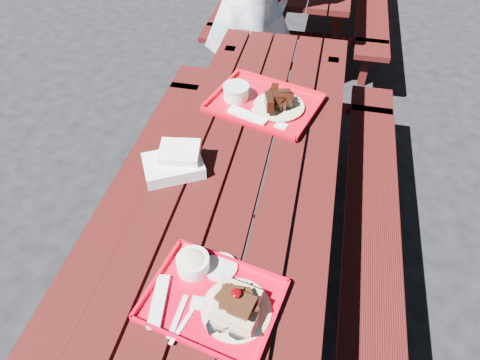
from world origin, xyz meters
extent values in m
plane|color=black|center=(0.00, 0.00, 0.00)|extent=(60.00, 60.00, 0.00)
cube|color=#3E0F0B|center=(-0.30, 0.00, 0.73)|extent=(0.14, 2.40, 0.04)
cube|color=#3E0F0B|center=(-0.15, 0.00, 0.73)|extent=(0.14, 2.40, 0.04)
cube|color=#3E0F0B|center=(0.00, 0.00, 0.73)|extent=(0.14, 2.40, 0.04)
cube|color=#3E0F0B|center=(0.15, 0.00, 0.73)|extent=(0.14, 2.40, 0.04)
cube|color=#3E0F0B|center=(0.30, 0.00, 0.73)|extent=(0.14, 2.40, 0.04)
cube|color=#3E0F0B|center=(-0.58, 0.00, 0.43)|extent=(0.25, 2.40, 0.04)
cube|color=#3E0F0B|center=(-0.58, 0.84, 0.21)|extent=(0.06, 0.06, 0.42)
cube|color=#3E0F0B|center=(0.58, 0.00, 0.43)|extent=(0.25, 2.40, 0.04)
cube|color=#3E0F0B|center=(0.58, 0.84, 0.21)|extent=(0.06, 0.06, 0.42)
cube|color=#3E0F0B|center=(-0.30, 0.96, 0.38)|extent=(0.06, 0.06, 0.75)
cube|color=#3E0F0B|center=(0.30, 0.96, 0.38)|extent=(0.06, 0.06, 0.75)
cube|color=#3E0F0B|center=(0.00, 0.96, 0.43)|extent=(1.40, 0.06, 0.04)
cube|color=#3E0F0B|center=(-0.58, 1.96, 0.21)|extent=(0.06, 0.06, 0.42)
cube|color=#3E0F0B|center=(0.58, 1.96, 0.21)|extent=(0.06, 0.06, 0.42)
cube|color=#3E0F0B|center=(-0.30, 1.84, 0.38)|extent=(0.06, 0.06, 0.75)
cube|color=#3E0F0B|center=(0.30, 1.84, 0.38)|extent=(0.06, 0.06, 0.75)
cube|color=#3E0F0B|center=(0.00, 1.84, 0.43)|extent=(1.40, 0.06, 0.04)
cube|color=red|center=(0.02, -0.63, 0.76)|extent=(0.46, 0.38, 0.01)
cube|color=red|center=(0.05, -0.48, 0.77)|extent=(0.40, 0.09, 0.02)
cube|color=red|center=(-0.01, -0.79, 0.77)|extent=(0.40, 0.09, 0.02)
cube|color=red|center=(0.21, -0.67, 0.77)|extent=(0.07, 0.31, 0.02)
cube|color=red|center=(-0.18, -0.60, 0.77)|extent=(0.07, 0.31, 0.02)
cylinder|color=#CAB790|center=(0.10, -0.65, 0.76)|extent=(0.22, 0.22, 0.01)
cube|color=tan|center=(0.10, -0.69, 0.79)|extent=(0.15, 0.09, 0.04)
cube|color=tan|center=(0.10, -0.61, 0.79)|extent=(0.15, 0.09, 0.04)
ellipsoid|color=#520003|center=(0.10, -0.65, 0.87)|extent=(0.03, 0.03, 0.01)
cylinder|color=silver|center=(-0.08, -0.53, 0.79)|extent=(0.11, 0.11, 0.06)
ellipsoid|color=beige|center=(-0.08, -0.53, 0.81)|extent=(0.09, 0.09, 0.04)
cylinder|color=silver|center=(0.01, -0.51, 0.77)|extent=(0.11, 0.11, 0.01)
cube|color=white|center=(-0.15, -0.68, 0.77)|extent=(0.07, 0.19, 0.01)
cube|color=white|center=(-0.07, -0.71, 0.76)|extent=(0.02, 0.15, 0.01)
cube|color=white|center=(-0.05, -0.72, 0.76)|extent=(0.05, 0.15, 0.00)
cube|color=silver|center=(-0.03, -0.65, 0.76)|extent=(0.05, 0.05, 0.00)
cube|color=red|center=(-0.01, 0.44, 0.76)|extent=(0.57, 0.50, 0.01)
cube|color=red|center=(0.04, 0.62, 0.77)|extent=(0.48, 0.14, 0.02)
cube|color=red|center=(-0.06, 0.26, 0.77)|extent=(0.48, 0.14, 0.02)
cube|color=red|center=(0.23, 0.38, 0.77)|extent=(0.11, 0.37, 0.02)
cube|color=red|center=(-0.24, 0.51, 0.77)|extent=(0.11, 0.37, 0.02)
cube|color=white|center=(0.05, 0.43, 0.77)|extent=(0.21, 0.21, 0.01)
cylinder|color=beige|center=(0.07, 0.42, 0.78)|extent=(0.24, 0.24, 0.01)
cylinder|color=white|center=(-0.15, 0.46, 0.79)|extent=(0.12, 0.12, 0.06)
cylinder|color=silver|center=(-0.15, 0.46, 0.83)|extent=(0.13, 0.13, 0.01)
cube|color=white|center=(-0.06, 0.32, 0.77)|extent=(0.20, 0.12, 0.02)
cube|color=white|center=(0.10, 0.29, 0.77)|extent=(0.07, 0.06, 0.00)
cube|color=white|center=(-0.29, -0.09, 0.78)|extent=(0.29, 0.27, 0.05)
cube|color=white|center=(-0.27, -0.06, 0.83)|extent=(0.18, 0.15, 0.04)
camera|label=1|loc=(0.24, -1.27, 1.99)|focal=32.00mm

